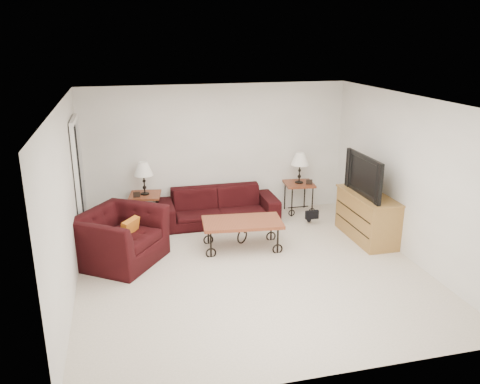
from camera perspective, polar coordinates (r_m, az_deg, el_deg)
name	(u,v)px	position (r m, az deg, el deg)	size (l,w,h in m)	color
ground	(251,270)	(7.40, 1.31, -9.02)	(5.00, 5.00, 0.00)	silver
wall_back	(217,151)	(9.28, -2.67, 4.78)	(5.00, 0.02, 2.50)	white
wall_front	(321,267)	(4.73, 9.42, -8.67)	(5.00, 0.02, 2.50)	white
wall_left	(66,204)	(6.75, -19.57, -1.30)	(0.02, 5.00, 2.50)	white
wall_right	(409,178)	(7.94, 19.09, 1.54)	(0.02, 5.00, 2.50)	white
ceiling	(253,101)	(6.66, 1.47, 10.56)	(5.00, 5.00, 0.00)	white
doorway	(79,185)	(8.38, -18.26, 0.82)	(0.08, 0.94, 2.04)	black
sofa	(219,206)	(9.07, -2.52, -1.66)	(2.18, 0.85, 0.64)	black
side_table_left	(146,210)	(9.10, -10.91, -2.04)	(0.55, 0.55, 0.60)	brown
side_table_right	(298,197)	(9.67, 6.82, -0.63)	(0.55, 0.55, 0.60)	brown
lamp_left	(144,178)	(8.92, -11.13, 1.57)	(0.34, 0.34, 0.60)	black
lamp_right	(300,168)	(9.50, 6.95, 2.81)	(0.34, 0.34, 0.60)	black
photo_frame_left	(137,195)	(8.84, -11.95, -0.31)	(0.12, 0.02, 0.10)	black
photo_frame_right	(309,182)	(9.49, 8.06, 1.17)	(0.12, 0.02, 0.10)	black
coffee_table	(242,235)	(8.01, 0.26, -4.98)	(1.28, 0.69, 0.48)	brown
armchair	(120,237)	(7.71, -13.81, -5.16)	(1.23, 1.08, 0.80)	black
throw_pillow	(130,230)	(7.61, -12.75, -4.39)	(0.36, 0.10, 0.36)	#D3621B
tv_stand	(367,216)	(8.62, 14.60, -2.77)	(0.55, 1.32, 0.79)	#A2753C
television	(370,175)	(8.38, 14.87, 1.93)	(1.18, 0.15, 0.68)	black
backpack	(309,210)	(9.17, 8.09, -2.09)	(0.38, 0.29, 0.49)	black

